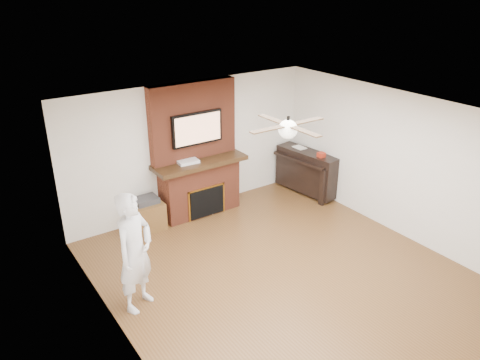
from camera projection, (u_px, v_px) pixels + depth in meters
room_shell at (285, 201)px, 6.71m from camera, size 5.36×5.86×2.86m
fireplace at (197, 163)px, 8.73m from camera, size 1.78×0.64×2.50m
tv at (197, 129)px, 8.42m from camera, size 1.00×0.08×0.60m
ceiling_fan at (288, 129)px, 6.27m from camera, size 1.21×1.21×0.31m
person at (135, 252)px, 6.19m from camera, size 0.75×0.68×1.71m
side_table at (147, 214)px, 8.40m from camera, size 0.53×0.53×0.61m
piano at (307, 171)px, 9.70m from camera, size 0.69×1.44×1.00m
cable_box at (188, 162)px, 8.49m from camera, size 0.39×0.24×0.05m
candle_orange at (200, 212)px, 8.94m from camera, size 0.07×0.07×0.10m
candle_green at (202, 213)px, 8.93m from camera, size 0.06×0.06×0.08m
candle_cream at (212, 211)px, 8.99m from camera, size 0.08×0.08×0.11m
candle_blue at (213, 211)px, 9.02m from camera, size 0.06×0.06×0.09m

